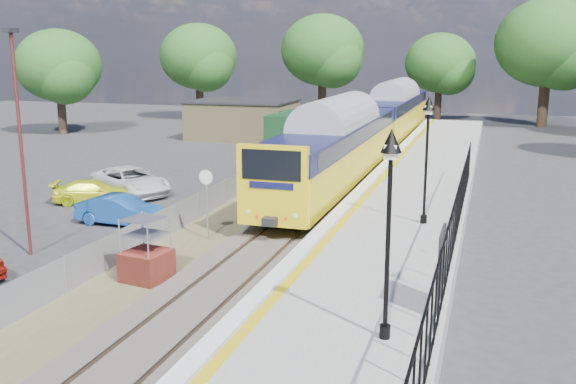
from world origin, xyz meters
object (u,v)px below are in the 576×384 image
at_px(car_yellow, 94,192).
at_px(carpark_lamp, 20,131).
at_px(victorian_lamp_north, 428,130).
at_px(brick_plinth, 146,251).
at_px(speed_sign, 207,193).
at_px(car_white, 130,181).
at_px(victorian_lamp_south, 390,186).
at_px(car_blue, 121,210).
at_px(train, 373,124).

bearing_deg(car_yellow, carpark_lamp, 175.72).
distance_m(victorian_lamp_north, brick_plinth, 10.55).
distance_m(victorian_lamp_north, speed_sign, 8.39).
bearing_deg(car_white, victorian_lamp_south, -106.51).
relative_size(victorian_lamp_south, car_blue, 1.23).
height_order(victorian_lamp_south, carpark_lamp, carpark_lamp).
bearing_deg(carpark_lamp, train, 72.04).
height_order(train, speed_sign, train).
bearing_deg(carpark_lamp, car_yellow, 108.12).
height_order(victorian_lamp_south, car_white, victorian_lamp_south).
distance_m(carpark_lamp, car_white, 10.52).
xyz_separation_m(victorian_lamp_south, brick_plinth, (-8.00, 3.70, -3.30)).
relative_size(train, brick_plinth, 19.71).
bearing_deg(car_yellow, speed_sign, -139.93).
bearing_deg(brick_plinth, victorian_lamp_south, -24.85).
bearing_deg(car_blue, carpark_lamp, 171.17).
height_order(carpark_lamp, car_blue, carpark_lamp).
relative_size(car_blue, car_white, 0.76).
distance_m(victorian_lamp_south, brick_plinth, 9.41).
relative_size(victorian_lamp_north, speed_sign, 1.68).
bearing_deg(brick_plinth, car_white, 123.28).
xyz_separation_m(brick_plinth, carpark_lamp, (-5.29, 1.13, 3.39)).
height_order(victorian_lamp_south, train, victorian_lamp_south).
height_order(car_yellow, car_white, car_white).
bearing_deg(car_blue, train, -17.79).
distance_m(train, car_blue, 20.77).
bearing_deg(victorian_lamp_north, train, 105.70).
bearing_deg(speed_sign, victorian_lamp_south, -45.47).
height_order(brick_plinth, speed_sign, speed_sign).
distance_m(speed_sign, car_yellow, 8.77).
bearing_deg(car_blue, car_yellow, 49.83).
xyz_separation_m(speed_sign, car_yellow, (-7.69, 4.01, -1.31)).
bearing_deg(car_blue, speed_sign, -101.60).
relative_size(victorian_lamp_south, car_white, 0.94).
relative_size(victorian_lamp_north, carpark_lamp, 0.59).
relative_size(victorian_lamp_south, brick_plinth, 2.22).
bearing_deg(car_blue, victorian_lamp_south, -125.15).
bearing_deg(victorian_lamp_north, carpark_lamp, -158.48).
bearing_deg(speed_sign, car_blue, 167.06).
relative_size(brick_plinth, carpark_lamp, 0.27).
xyz_separation_m(victorian_lamp_north, car_yellow, (-15.53, 2.32, -3.75)).
height_order(brick_plinth, car_yellow, brick_plinth).
distance_m(brick_plinth, car_blue, 7.20).
height_order(victorian_lamp_south, car_blue, victorian_lamp_south).
bearing_deg(carpark_lamp, speed_sign, 33.49).
relative_size(speed_sign, carpark_lamp, 0.35).
bearing_deg(brick_plinth, speed_sign, 90.54).
xyz_separation_m(victorian_lamp_north, car_blue, (-12.24, -0.64, -3.68)).
height_order(car_blue, car_yellow, car_blue).
xyz_separation_m(train, car_yellow, (-10.23, -16.54, -1.80)).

